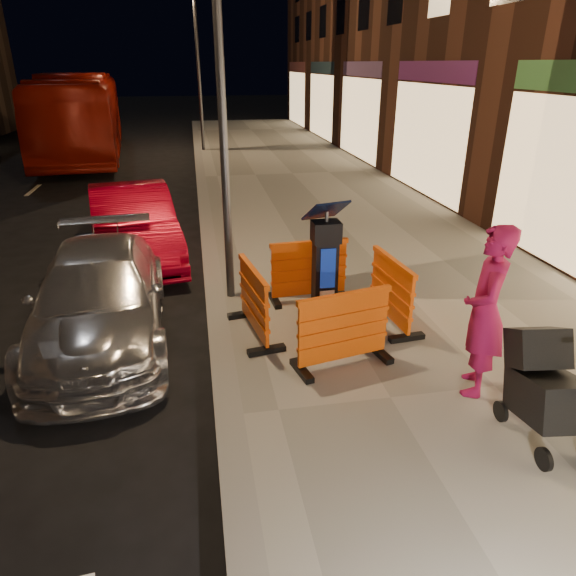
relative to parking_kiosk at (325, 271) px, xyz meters
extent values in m
plane|color=black|center=(-1.42, -1.70, -1.00)|extent=(120.00, 120.00, 0.00)
cube|color=gray|center=(1.58, -1.70, -0.92)|extent=(6.00, 60.00, 0.15)
cube|color=slate|center=(-1.42, -1.70, -0.92)|extent=(0.30, 60.00, 0.15)
cube|color=black|center=(0.00, 0.00, 0.00)|extent=(0.60, 0.60, 1.69)
cube|color=#EC540B|center=(0.00, -0.95, -0.37)|extent=(1.29, 0.75, 0.94)
cube|color=#EC540B|center=(0.00, 0.95, -0.37)|extent=(1.25, 0.59, 0.94)
cube|color=#EC540B|center=(-0.95, 0.00, -0.37)|extent=(0.69, 1.28, 0.94)
cube|color=#EC540B|center=(0.95, 0.00, -0.37)|extent=(0.61, 1.25, 0.94)
imported|color=silver|center=(-2.98, 0.57, -1.00)|extent=(1.98, 4.29, 1.21)
imported|color=maroon|center=(-2.82, 3.73, -1.00)|extent=(2.13, 4.32, 1.36)
imported|color=maroon|center=(-5.89, 16.39, -1.00)|extent=(3.76, 11.53, 3.15)
imported|color=#971041|center=(1.31, -1.69, 0.11)|extent=(0.72, 0.83, 1.90)
cube|color=black|center=(1.51, -2.59, -0.31)|extent=(0.66, 0.92, 1.08)
cylinder|color=#3F3F44|center=(-1.17, 1.30, 2.15)|extent=(0.12, 0.12, 6.00)
cylinder|color=#3F3F44|center=(-1.17, 16.30, 2.15)|extent=(0.12, 0.12, 6.00)
camera|label=1|loc=(-1.59, -6.08, 2.51)|focal=32.00mm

